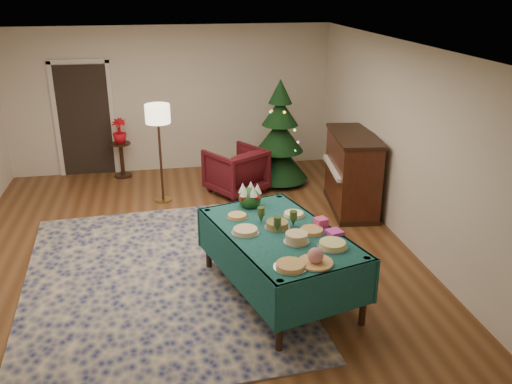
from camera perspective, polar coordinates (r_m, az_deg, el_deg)
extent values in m
plane|color=#593319|center=(7.52, -7.25, -6.02)|extent=(7.00, 7.00, 0.00)
plane|color=white|center=(6.72, -8.35, 14.87)|extent=(7.00, 7.00, 0.00)
plane|color=beige|center=(10.39, -8.89, 9.57)|extent=(6.00, 0.00, 6.00)
plane|color=beige|center=(3.81, -4.68, -11.97)|extent=(6.00, 0.00, 6.00)
plane|color=beige|center=(7.73, 15.11, 4.96)|extent=(0.00, 7.00, 7.00)
cube|color=black|center=(10.53, -17.57, 7.13)|extent=(0.92, 0.02, 2.04)
cube|color=silver|center=(10.58, -20.29, 7.05)|extent=(0.08, 0.04, 2.14)
cube|color=silver|center=(10.46, -14.86, 7.50)|extent=(0.08, 0.04, 2.14)
cube|color=silver|center=(10.32, -18.26, 12.93)|extent=(1.08, 0.04, 0.08)
cube|color=#151F51|center=(6.89, -10.19, -8.83)|extent=(3.48, 4.41, 0.02)
cylinder|color=black|center=(5.38, 2.48, -12.99)|extent=(0.08, 0.08, 0.81)
cylinder|color=black|center=(6.85, -5.04, -5.00)|extent=(0.08, 0.08, 0.81)
cylinder|color=black|center=(5.86, 11.32, -10.28)|extent=(0.08, 0.08, 0.81)
cylinder|color=black|center=(7.24, 2.42, -3.43)|extent=(0.08, 0.08, 0.81)
cube|color=#113D3C|center=(6.11, 2.50, -4.38)|extent=(1.69, 2.28, 0.04)
cube|color=#113D3C|center=(7.03, -1.48, -2.86)|extent=(1.18, 0.36, 0.50)
cube|color=#113D3C|center=(5.47, 7.62, -10.66)|extent=(1.18, 0.36, 0.50)
cube|color=#113D3C|center=(6.49, 6.99, -5.20)|extent=(0.59, 2.00, 0.50)
cube|color=#113D3C|center=(5.99, -2.45, -7.44)|extent=(0.59, 2.00, 0.50)
cylinder|color=silver|center=(5.38, 3.64, -7.91)|extent=(0.34, 0.34, 0.01)
cylinder|color=tan|center=(5.37, 3.65, -7.68)|extent=(0.29, 0.29, 0.04)
cylinder|color=silver|center=(5.47, 6.25, -7.47)|extent=(0.37, 0.37, 0.01)
sphere|color=#CC727A|center=(5.43, 6.29, -6.66)|extent=(0.16, 0.16, 0.16)
cylinder|color=silver|center=(5.81, 8.03, -5.74)|extent=(0.33, 0.33, 0.01)
cylinder|color=#D8D172|center=(5.79, 8.05, -5.45)|extent=(0.28, 0.28, 0.05)
cylinder|color=silver|center=(5.87, 4.28, -5.25)|extent=(0.28, 0.28, 0.01)
cylinder|color=tan|center=(5.85, 4.29, -4.77)|extent=(0.24, 0.24, 0.10)
cylinder|color=silver|center=(6.11, 5.87, -4.20)|extent=(0.30, 0.30, 0.01)
cylinder|color=#B2844C|center=(6.10, 5.88, -4.01)|extent=(0.26, 0.26, 0.03)
cylinder|color=silver|center=(6.07, -1.13, -4.28)|extent=(0.32, 0.32, 0.01)
cylinder|color=#D8BF7F|center=(6.05, -1.13, -4.04)|extent=(0.27, 0.27, 0.04)
cylinder|color=silver|center=(6.19, 2.24, -3.72)|extent=(0.30, 0.30, 0.01)
cylinder|color=maroon|center=(6.18, 2.25, -3.40)|extent=(0.25, 0.25, 0.06)
cylinder|color=silver|center=(6.51, 4.00, -2.48)|extent=(0.27, 0.27, 0.01)
cylinder|color=#F2EACC|center=(6.50, 4.00, -2.30)|extent=(0.23, 0.23, 0.03)
cylinder|color=silver|center=(6.44, -2.00, -2.68)|extent=(0.26, 0.26, 0.01)
cylinder|color=tan|center=(6.43, -2.00, -2.50)|extent=(0.22, 0.22, 0.03)
cone|color=#2D471E|center=(6.31, 0.54, -2.80)|extent=(0.08, 0.08, 0.10)
cylinder|color=#2D471E|center=(6.27, 0.54, -2.04)|extent=(0.09, 0.09, 0.10)
cone|color=#2D471E|center=(6.22, 3.94, -3.20)|extent=(0.08, 0.08, 0.10)
cylinder|color=#2D471E|center=(6.19, 3.97, -2.44)|extent=(0.09, 0.09, 0.10)
cone|color=#2D471E|center=(6.07, 2.25, -3.84)|extent=(0.08, 0.08, 0.10)
cylinder|color=#2D471E|center=(6.03, 2.26, -3.06)|extent=(0.09, 0.09, 0.10)
cube|color=#D039A9|center=(6.10, 8.25, -4.22)|extent=(0.20, 0.20, 0.04)
cube|color=#E43F81|center=(6.24, 6.84, -3.21)|extent=(0.16, 0.16, 0.11)
sphere|color=#1E4C1E|center=(6.72, -0.66, -0.68)|extent=(0.28, 0.28, 0.28)
cone|color=white|center=(6.69, 0.15, 0.39)|extent=(0.11, 0.11, 0.13)
cone|color=white|center=(6.76, -0.55, 0.63)|extent=(0.11, 0.11, 0.13)
cone|color=white|center=(6.71, -1.41, 0.47)|extent=(0.11, 0.11, 0.13)
cone|color=white|center=(6.61, -1.25, 0.12)|extent=(0.11, 0.11, 0.13)
cone|color=white|center=(6.59, -0.27, 0.07)|extent=(0.11, 0.11, 0.13)
sphere|color=#B20C0F|center=(6.78, 0.05, -0.08)|extent=(0.08, 0.08, 0.08)
sphere|color=#B20C0F|center=(6.78, -1.36, -0.08)|extent=(0.08, 0.08, 0.08)
sphere|color=#B20C0F|center=(6.63, -1.39, -0.61)|extent=(0.08, 0.08, 0.08)
sphere|color=#B20C0F|center=(6.63, 0.05, -0.61)|extent=(0.08, 0.08, 0.08)
imported|color=#4B1016|center=(9.27, -2.15, 2.49)|extent=(1.14, 1.12, 0.87)
cylinder|color=#A57F3F|center=(9.18, -9.72, -0.82)|extent=(0.28, 0.28, 0.03)
cylinder|color=black|center=(8.93, -10.01, 3.49)|extent=(0.04, 0.04, 1.48)
cylinder|color=#FFEABF|center=(8.74, -10.32, 8.11)|extent=(0.39, 0.39, 0.30)
cylinder|color=black|center=(10.47, -13.78, 1.72)|extent=(0.33, 0.33, 0.04)
cylinder|color=black|center=(10.38, -13.92, 3.28)|extent=(0.07, 0.07, 0.60)
cylinder|color=black|center=(10.29, -14.08, 4.96)|extent=(0.36, 0.36, 0.03)
imported|color=red|center=(10.25, -14.15, 5.71)|extent=(0.25, 0.45, 0.25)
cylinder|color=black|center=(9.84, 2.44, 1.41)|extent=(0.11, 0.11, 0.15)
cone|color=black|center=(9.73, 2.47, 3.33)|extent=(1.10, 1.10, 0.66)
cone|color=black|center=(9.60, 2.51, 5.99)|extent=(0.90, 0.90, 0.56)
cone|color=black|center=(9.49, 2.55, 8.45)|extent=(0.68, 0.68, 0.47)
cone|color=black|center=(9.42, 2.59, 10.56)|extent=(0.44, 0.44, 0.42)
cube|color=black|center=(8.87, 9.85, -1.45)|extent=(0.79, 1.48, 0.08)
cube|color=black|center=(8.67, 10.09, 2.06)|extent=(0.77, 1.46, 1.15)
cube|color=black|center=(8.49, 10.35, 5.85)|extent=(0.81, 1.50, 0.05)
cube|color=white|center=(8.58, 8.18, 2.53)|extent=(0.27, 1.20, 0.06)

